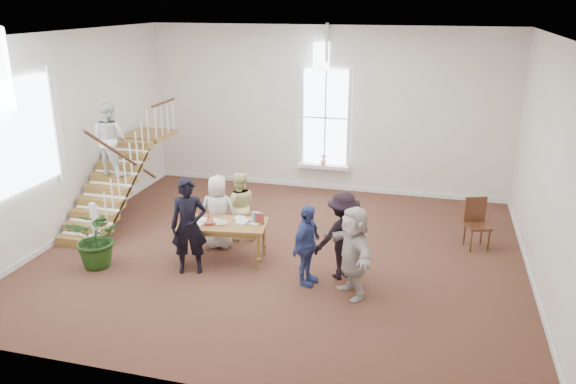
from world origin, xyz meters
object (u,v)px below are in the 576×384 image
(woman_cluster_a, at_px, (307,245))
(side_chair, at_px, (476,220))
(police_officer, at_px, (189,226))
(elderly_woman, at_px, (218,212))
(woman_cluster_c, at_px, (353,252))
(person_yellow, at_px, (239,206))
(woman_cluster_b, at_px, (343,236))
(library_table, at_px, (223,226))
(floor_plant, at_px, (98,238))

(woman_cluster_a, xyz_separation_m, side_chair, (3.16, 2.61, -0.17))
(police_officer, xyz_separation_m, elderly_woman, (0.10, 1.25, -0.16))
(woman_cluster_a, height_order, woman_cluster_c, woman_cluster_c)
(person_yellow, xyz_separation_m, side_chair, (5.09, 0.95, -0.16))
(woman_cluster_b, distance_m, side_chair, 3.35)
(woman_cluster_b, xyz_separation_m, side_chair, (2.56, 2.16, -0.24))
(police_officer, height_order, elderly_woman, police_officer)
(woman_cluster_c, bearing_deg, woman_cluster_b, 169.41)
(woman_cluster_c, bearing_deg, police_officer, -127.22)
(woman_cluster_a, bearing_deg, side_chair, -35.48)
(library_table, height_order, elderly_woman, elderly_woman)
(person_yellow, bearing_deg, elderly_woman, 40.67)
(floor_plant, relative_size, side_chair, 1.12)
(elderly_woman, xyz_separation_m, floor_plant, (-1.98, -1.52, -0.19))
(police_officer, distance_m, elderly_woman, 1.26)
(elderly_woman, bearing_deg, side_chair, -173.55)
(side_chair, bearing_deg, police_officer, -173.57)
(floor_plant, bearing_deg, person_yellow, 41.51)
(person_yellow, bearing_deg, police_officer, 58.76)
(elderly_woman, height_order, woman_cluster_b, woman_cluster_b)
(library_table, relative_size, person_yellow, 1.19)
(police_officer, xyz_separation_m, floor_plant, (-1.88, -0.27, -0.35))
(woman_cluster_a, xyz_separation_m, woman_cluster_c, (0.90, -0.20, 0.07))
(side_chair, bearing_deg, person_yellow, 170.81)
(floor_plant, distance_m, side_chair, 7.94)
(police_officer, bearing_deg, woman_cluster_c, -20.70)
(library_table, distance_m, floor_plant, 2.51)
(person_yellow, bearing_deg, library_table, 74.21)
(police_officer, xyz_separation_m, side_chair, (5.49, 2.70, -0.34))
(woman_cluster_a, relative_size, side_chair, 1.43)
(library_table, bearing_deg, woman_cluster_b, -10.87)
(person_yellow, relative_size, floor_plant, 1.27)
(woman_cluster_a, bearing_deg, woman_cluster_b, -38.12)
(library_table, relative_size, elderly_woman, 1.16)
(woman_cluster_c, xyz_separation_m, floor_plant, (-5.11, -0.16, -0.24))
(police_officer, distance_m, side_chair, 6.13)
(woman_cluster_a, bearing_deg, elderly_woman, 77.62)
(woman_cluster_c, xyz_separation_m, side_chair, (2.26, 2.81, -0.23))
(library_table, bearing_deg, person_yellow, 84.29)
(elderly_woman, height_order, person_yellow, elderly_woman)
(woman_cluster_b, relative_size, floor_plant, 1.40)
(woman_cluster_c, bearing_deg, person_yellow, -158.61)
(woman_cluster_b, bearing_deg, floor_plant, -26.49)
(woman_cluster_b, relative_size, side_chair, 1.57)
(police_officer, bearing_deg, elderly_woman, 66.58)
(woman_cluster_b, bearing_deg, elderly_woman, -50.07)
(elderly_woman, xyz_separation_m, woman_cluster_a, (2.23, -1.15, -0.02))
(library_table, bearing_deg, side_chair, 13.79)
(woman_cluster_a, height_order, floor_plant, woman_cluster_a)
(woman_cluster_a, xyz_separation_m, floor_plant, (-4.21, -0.36, -0.17))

